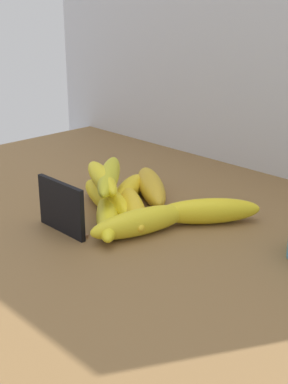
{
  "coord_description": "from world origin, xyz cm",
  "views": [
    {
      "loc": [
        63.75,
        -55.02,
        38.8
      ],
      "look_at": [
        4.45,
        2.27,
        8.0
      ],
      "focal_mm": 49.82,
      "sensor_mm": 36.0,
      "label": 1
    }
  ],
  "objects_px": {
    "banana_2": "(151,187)",
    "banana_3": "(132,208)",
    "banana_8": "(109,176)",
    "banana_0": "(141,222)",
    "banana_7": "(104,177)",
    "banana_4": "(208,211)",
    "banana_6": "(107,199)",
    "chalkboard_sign": "(62,209)",
    "banana_1": "(107,216)",
    "banana_5": "(129,190)"
  },
  "relations": [
    {
      "from": "banana_1",
      "to": "banana_6",
      "type": "bearing_deg",
      "value": 139.58
    },
    {
      "from": "banana_2",
      "to": "banana_7",
      "type": "xyz_separation_m",
      "value": [
        -0.02,
        -0.1,
        0.04
      ]
    },
    {
      "from": "banana_0",
      "to": "banana_3",
      "type": "distance_m",
      "value": 0.06
    },
    {
      "from": "banana_4",
      "to": "banana_5",
      "type": "xyz_separation_m",
      "value": [
        -0.17,
        -0.02,
        -0.0
      ]
    },
    {
      "from": "banana_4",
      "to": "banana_3",
      "type": "bearing_deg",
      "value": -142.14
    },
    {
      "from": "banana_0",
      "to": "banana_6",
      "type": "bearing_deg",
      "value": 167.05
    },
    {
      "from": "banana_1",
      "to": "banana_3",
      "type": "distance_m",
      "value": 0.05
    },
    {
      "from": "banana_3",
      "to": "banana_6",
      "type": "relative_size",
      "value": 0.99
    },
    {
      "from": "banana_3",
      "to": "banana_7",
      "type": "relative_size",
      "value": 1.1
    },
    {
      "from": "banana_1",
      "to": "banana_2",
      "type": "height_order",
      "value": "banana_2"
    },
    {
      "from": "banana_1",
      "to": "banana_7",
      "type": "bearing_deg",
      "value": 143.81
    },
    {
      "from": "banana_1",
      "to": "banana_6",
      "type": "relative_size",
      "value": 1.02
    },
    {
      "from": "banana_6",
      "to": "banana_1",
      "type": "bearing_deg",
      "value": -40.42
    },
    {
      "from": "banana_2",
      "to": "banana_6",
      "type": "xyz_separation_m",
      "value": [
        -0.01,
        -0.1,
        -0.0
      ]
    },
    {
      "from": "banana_3",
      "to": "banana_8",
      "type": "distance_m",
      "value": 0.07
    },
    {
      "from": "chalkboard_sign",
      "to": "banana_4",
      "type": "height_order",
      "value": "chalkboard_sign"
    },
    {
      "from": "banana_2",
      "to": "banana_6",
      "type": "relative_size",
      "value": 1.03
    },
    {
      "from": "chalkboard_sign",
      "to": "banana_5",
      "type": "bearing_deg",
      "value": 99.5
    },
    {
      "from": "banana_2",
      "to": "banana_3",
      "type": "relative_size",
      "value": 1.04
    },
    {
      "from": "banana_5",
      "to": "banana_8",
      "type": "bearing_deg",
      "value": -83.34
    },
    {
      "from": "banana_8",
      "to": "banana_0",
      "type": "bearing_deg",
      "value": -16.77
    },
    {
      "from": "banana_0",
      "to": "banana_4",
      "type": "bearing_deg",
      "value": 67.45
    },
    {
      "from": "banana_6",
      "to": "banana_4",
      "type": "bearing_deg",
      "value": 27.89
    },
    {
      "from": "banana_2",
      "to": "banana_0",
      "type": "bearing_deg",
      "value": -50.39
    },
    {
      "from": "banana_2",
      "to": "banana_3",
      "type": "distance_m",
      "value": 0.1
    },
    {
      "from": "banana_4",
      "to": "banana_6",
      "type": "relative_size",
      "value": 0.96
    },
    {
      "from": "banana_1",
      "to": "chalkboard_sign",
      "type": "bearing_deg",
      "value": -118.55
    },
    {
      "from": "chalkboard_sign",
      "to": "banana_8",
      "type": "xyz_separation_m",
      "value": [
        -0.02,
        0.12,
        0.02
      ]
    },
    {
      "from": "banana_3",
      "to": "banana_5",
      "type": "bearing_deg",
      "value": 141.81
    },
    {
      "from": "banana_0",
      "to": "banana_1",
      "type": "relative_size",
      "value": 0.95
    },
    {
      "from": "chalkboard_sign",
      "to": "banana_2",
      "type": "relative_size",
      "value": 0.58
    },
    {
      "from": "banana_7",
      "to": "banana_8",
      "type": "bearing_deg",
      "value": 82.87
    },
    {
      "from": "banana_1",
      "to": "banana_7",
      "type": "height_order",
      "value": "banana_7"
    },
    {
      "from": "chalkboard_sign",
      "to": "banana_6",
      "type": "xyz_separation_m",
      "value": [
        -0.02,
        0.11,
        -0.02
      ]
    },
    {
      "from": "banana_1",
      "to": "banana_5",
      "type": "xyz_separation_m",
      "value": [
        -0.06,
        0.1,
        0.0
      ]
    },
    {
      "from": "banana_1",
      "to": "banana_2",
      "type": "bearing_deg",
      "value": 106.77
    },
    {
      "from": "banana_2",
      "to": "banana_5",
      "type": "height_order",
      "value": "banana_2"
    },
    {
      "from": "banana_2",
      "to": "banana_6",
      "type": "height_order",
      "value": "same"
    },
    {
      "from": "banana_0",
      "to": "banana_3",
      "type": "relative_size",
      "value": 0.97
    },
    {
      "from": "chalkboard_sign",
      "to": "banana_1",
      "type": "height_order",
      "value": "chalkboard_sign"
    },
    {
      "from": "chalkboard_sign",
      "to": "banana_8",
      "type": "bearing_deg",
      "value": 100.7
    },
    {
      "from": "banana_0",
      "to": "banana_4",
      "type": "distance_m",
      "value": 0.12
    },
    {
      "from": "banana_6",
      "to": "banana_7",
      "type": "relative_size",
      "value": 1.11
    },
    {
      "from": "banana_4",
      "to": "banana_8",
      "type": "height_order",
      "value": "banana_8"
    },
    {
      "from": "chalkboard_sign",
      "to": "banana_3",
      "type": "height_order",
      "value": "chalkboard_sign"
    },
    {
      "from": "banana_4",
      "to": "chalkboard_sign",
      "type": "bearing_deg",
      "value": -126.08
    },
    {
      "from": "banana_7",
      "to": "banana_2",
      "type": "bearing_deg",
      "value": 81.21
    },
    {
      "from": "banana_4",
      "to": "banana_6",
      "type": "distance_m",
      "value": 0.18
    },
    {
      "from": "banana_7",
      "to": "banana_8",
      "type": "distance_m",
      "value": 0.01
    },
    {
      "from": "banana_5",
      "to": "banana_7",
      "type": "bearing_deg",
      "value": -85.84
    }
  ]
}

